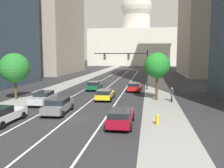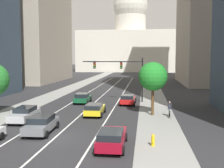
{
  "view_description": "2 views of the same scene",
  "coord_description": "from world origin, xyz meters",
  "px_view_note": "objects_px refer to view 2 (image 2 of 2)",
  "views": [
    {
      "loc": [
        7.07,
        -20.99,
        5.71
      ],
      "look_at": [
        2.38,
        10.05,
        1.93
      ],
      "focal_mm": 39.13,
      "sensor_mm": 36.0,
      "label": 1
    },
    {
      "loc": [
        7.2,
        -21.19,
        6.47
      ],
      "look_at": [
        1.73,
        24.63,
        2.09
      ],
      "focal_mm": 44.37,
      "sensor_mm": 36.0,
      "label": 2
    }
  ],
  "objects_px": {
    "fire_hydrant": "(153,140)",
    "car_yellow": "(95,109)",
    "car_silver": "(25,114)",
    "traffic_signal_mast": "(123,70)",
    "car_green": "(83,98)",
    "capitol_building": "(130,43)",
    "car_red": "(128,99)",
    "car_crimson": "(112,138)",
    "street_tree_near_right": "(153,77)",
    "cyclist": "(170,109)",
    "car_gray": "(41,124)"
  },
  "relations": [
    {
      "from": "car_yellow",
      "to": "car_crimson",
      "type": "height_order",
      "value": "car_crimson"
    },
    {
      "from": "car_yellow",
      "to": "street_tree_near_right",
      "type": "height_order",
      "value": "street_tree_near_right"
    },
    {
      "from": "car_red",
      "to": "street_tree_near_right",
      "type": "xyz_separation_m",
      "value": [
        3.2,
        -6.77,
        3.62
      ]
    },
    {
      "from": "car_red",
      "to": "car_crimson",
      "type": "bearing_deg",
      "value": -178.81
    },
    {
      "from": "car_green",
      "to": "traffic_signal_mast",
      "type": "xyz_separation_m",
      "value": [
        5.56,
        2.17,
        3.91
      ]
    },
    {
      "from": "cyclist",
      "to": "street_tree_near_right",
      "type": "relative_size",
      "value": 0.29
    },
    {
      "from": "car_red",
      "to": "car_green",
      "type": "bearing_deg",
      "value": 86.95
    },
    {
      "from": "car_gray",
      "to": "car_yellow",
      "type": "bearing_deg",
      "value": -25.61
    },
    {
      "from": "cyclist",
      "to": "car_gray",
      "type": "bearing_deg",
      "value": 124.88
    },
    {
      "from": "car_green",
      "to": "car_crimson",
      "type": "xyz_separation_m",
      "value": [
        6.53,
        -19.2,
        0.01
      ]
    },
    {
      "from": "car_silver",
      "to": "traffic_signal_mast",
      "type": "height_order",
      "value": "traffic_signal_mast"
    },
    {
      "from": "car_red",
      "to": "fire_hydrant",
      "type": "xyz_separation_m",
      "value": [
        2.95,
        -17.93,
        -0.29
      ]
    },
    {
      "from": "car_red",
      "to": "car_gray",
      "type": "relative_size",
      "value": 0.91
    },
    {
      "from": "cyclist",
      "to": "street_tree_near_right",
      "type": "xyz_separation_m",
      "value": [
        -1.83,
        0.68,
        3.52
      ]
    },
    {
      "from": "car_gray",
      "to": "car_crimson",
      "type": "xyz_separation_m",
      "value": [
        6.53,
        -3.34,
        -0.02
      ]
    },
    {
      "from": "traffic_signal_mast",
      "to": "street_tree_near_right",
      "type": "height_order",
      "value": "traffic_signal_mast"
    },
    {
      "from": "car_red",
      "to": "car_crimson",
      "type": "xyz_separation_m",
      "value": [
        0.01,
        -18.72,
        0.01
      ]
    },
    {
      "from": "car_crimson",
      "to": "car_green",
      "type": "bearing_deg",
      "value": 18.55
    },
    {
      "from": "traffic_signal_mast",
      "to": "street_tree_near_right",
      "type": "distance_m",
      "value": 10.3
    },
    {
      "from": "capitol_building",
      "to": "cyclist",
      "type": "xyz_separation_m",
      "value": [
        9.92,
        -103.51,
        -12.8
      ]
    },
    {
      "from": "capitol_building",
      "to": "car_yellow",
      "type": "xyz_separation_m",
      "value": [
        1.64,
        -103.78,
        -12.91
      ]
    },
    {
      "from": "capitol_building",
      "to": "traffic_signal_mast",
      "type": "xyz_separation_m",
      "value": [
        3.93,
        -93.41,
        -8.99
      ]
    },
    {
      "from": "fire_hydrant",
      "to": "street_tree_near_right",
      "type": "distance_m",
      "value": 11.82
    },
    {
      "from": "fire_hydrant",
      "to": "car_yellow",
      "type": "bearing_deg",
      "value": 121.3
    },
    {
      "from": "car_gray",
      "to": "cyclist",
      "type": "xyz_separation_m",
      "value": [
        11.56,
        7.92,
        0.06
      ]
    },
    {
      "from": "capitol_building",
      "to": "car_crimson",
      "type": "relative_size",
      "value": 10.29
    },
    {
      "from": "car_yellow",
      "to": "cyclist",
      "type": "bearing_deg",
      "value": -89.38
    },
    {
      "from": "car_yellow",
      "to": "street_tree_near_right",
      "type": "relative_size",
      "value": 0.76
    },
    {
      "from": "capitol_building",
      "to": "car_gray",
      "type": "distance_m",
      "value": 112.18
    },
    {
      "from": "car_red",
      "to": "capitol_building",
      "type": "bearing_deg",
      "value": 4.09
    },
    {
      "from": "car_silver",
      "to": "cyclist",
      "type": "height_order",
      "value": "cyclist"
    },
    {
      "from": "car_crimson",
      "to": "car_silver",
      "type": "distance_m",
      "value": 12.19
    },
    {
      "from": "car_red",
      "to": "car_gray",
      "type": "bearing_deg",
      "value": 158.17
    },
    {
      "from": "car_silver",
      "to": "street_tree_near_right",
      "type": "distance_m",
      "value": 14.27
    },
    {
      "from": "car_green",
      "to": "capitol_building",
      "type": "bearing_deg",
      "value": -2.71
    },
    {
      "from": "car_crimson",
      "to": "cyclist",
      "type": "distance_m",
      "value": 12.33
    },
    {
      "from": "car_crimson",
      "to": "fire_hydrant",
      "type": "relative_size",
      "value": 5.17
    },
    {
      "from": "capitol_building",
      "to": "car_silver",
      "type": "height_order",
      "value": "capitol_building"
    },
    {
      "from": "car_red",
      "to": "car_crimson",
      "type": "height_order",
      "value": "car_red"
    },
    {
      "from": "street_tree_near_right",
      "to": "capitol_building",
      "type": "bearing_deg",
      "value": 94.5
    },
    {
      "from": "car_green",
      "to": "fire_hydrant",
      "type": "distance_m",
      "value": 20.71
    },
    {
      "from": "car_crimson",
      "to": "street_tree_near_right",
      "type": "height_order",
      "value": "street_tree_near_right"
    },
    {
      "from": "car_crimson",
      "to": "car_silver",
      "type": "height_order",
      "value": "car_silver"
    },
    {
      "from": "cyclist",
      "to": "car_green",
      "type": "bearing_deg",
      "value": 55.98
    },
    {
      "from": "car_red",
      "to": "car_yellow",
      "type": "relative_size",
      "value": 0.96
    },
    {
      "from": "capitol_building",
      "to": "car_red",
      "type": "height_order",
      "value": "capitol_building"
    },
    {
      "from": "car_silver",
      "to": "street_tree_near_right",
      "type": "bearing_deg",
      "value": -72.5
    },
    {
      "from": "car_crimson",
      "to": "cyclist",
      "type": "relative_size",
      "value": 2.74
    },
    {
      "from": "car_gray",
      "to": "street_tree_near_right",
      "type": "xyz_separation_m",
      "value": [
        9.73,
        8.6,
        3.58
      ]
    },
    {
      "from": "car_silver",
      "to": "car_crimson",
      "type": "bearing_deg",
      "value": -128.86
    }
  ]
}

